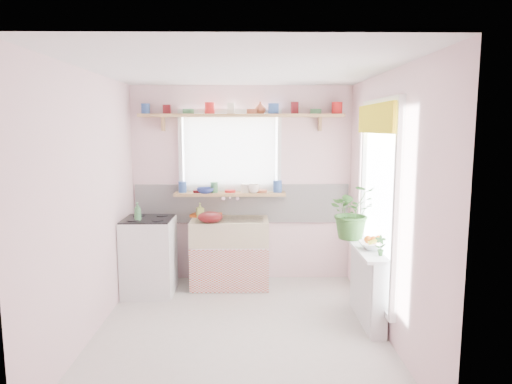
{
  "coord_description": "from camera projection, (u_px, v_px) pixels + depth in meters",
  "views": [
    {
      "loc": [
        0.1,
        -4.23,
        1.97
      ],
      "look_at": [
        0.17,
        0.55,
        1.3
      ],
      "focal_mm": 32.0,
      "sensor_mm": 36.0,
      "label": 1
    }
  ],
  "objects": [
    {
      "name": "jade_plant",
      "position": [
        353.0,
        211.0,
        4.93
      ],
      "size": [
        0.6,
        0.54,
        0.6
      ],
      "primitive_type": "imported",
      "rotation": [
        0.0,
        0.0,
        0.15
      ],
      "color": "#326127",
      "rests_on": "radiator_ledge"
    },
    {
      "name": "dish_tray",
      "position": [
        206.0,
        215.0,
        5.82
      ],
      "size": [
        0.4,
        0.34,
        0.03
      ],
      "primitive_type": "cube",
      "rotation": [
        0.0,
        0.0,
        -0.26
      ],
      "color": "#CF5312",
      "rests_on": "sink_unit"
    },
    {
      "name": "pine_shelf",
      "position": [
        242.0,
        116.0,
        5.62
      ],
      "size": [
        2.52,
        0.24,
        0.04
      ],
      "primitive_type": "cube",
      "color": "tan",
      "rests_on": "room"
    },
    {
      "name": "sill_cup",
      "position": [
        254.0,
        189.0,
        5.7
      ],
      "size": [
        0.17,
        0.17,
        0.11
      ],
      "primitive_type": "imported",
      "rotation": [
        0.0,
        0.0,
        0.27
      ],
      "color": "#F1E3D1",
      "rests_on": "windowsill"
    },
    {
      "name": "windowsill",
      "position": [
        230.0,
        194.0,
        5.77
      ],
      "size": [
        1.4,
        0.22,
        0.04
      ],
      "primitive_type": "cube",
      "color": "tan",
      "rests_on": "room"
    },
    {
      "name": "colander",
      "position": [
        210.0,
        217.0,
        5.42
      ],
      "size": [
        0.36,
        0.36,
        0.13
      ],
      "primitive_type": "ellipsoid",
      "rotation": [
        0.0,
        0.0,
        -0.25
      ],
      "color": "#540E10",
      "rests_on": "sink_unit"
    },
    {
      "name": "shelf_crockery",
      "position": [
        240.0,
        109.0,
        5.61
      ],
      "size": [
        2.47,
        0.11,
        0.12
      ],
      "color": "#3359A5",
      "rests_on": "pine_shelf"
    },
    {
      "name": "soap_bottle_sink",
      "position": [
        200.0,
        210.0,
        5.71
      ],
      "size": [
        0.11,
        0.11,
        0.19
      ],
      "primitive_type": "imported",
      "rotation": [
        0.0,
        0.0,
        0.34
      ],
      "color": "#B9CB5A",
      "rests_on": "sink_unit"
    },
    {
      "name": "cooker_bottle",
      "position": [
        138.0,
        211.0,
        5.22
      ],
      "size": [
        0.1,
        0.1,
        0.21
      ],
      "primitive_type": "imported",
      "rotation": [
        0.0,
        0.0,
        -0.22
      ],
      "color": "#42854C",
      "rests_on": "cooker"
    },
    {
      "name": "sink_unit",
      "position": [
        230.0,
        252.0,
        5.68
      ],
      "size": [
        0.95,
        0.65,
        1.11
      ],
      "color": "white",
      "rests_on": "ground"
    },
    {
      "name": "room",
      "position": [
        299.0,
        182.0,
        5.13
      ],
      "size": [
        3.2,
        3.2,
        3.2
      ],
      "color": "silver",
      "rests_on": "ground"
    },
    {
      "name": "radiator_ledge",
      "position": [
        368.0,
        284.0,
        4.63
      ],
      "size": [
        0.22,
        0.95,
        0.78
      ],
      "color": "white",
      "rests_on": "ground"
    },
    {
      "name": "cooker",
      "position": [
        149.0,
        256.0,
        5.43
      ],
      "size": [
        0.58,
        0.58,
        0.93
      ],
      "color": "white",
      "rests_on": "ground"
    },
    {
      "name": "fruit_bowl",
      "position": [
        373.0,
        246.0,
        4.53
      ],
      "size": [
        0.29,
        0.29,
        0.07
      ],
      "primitive_type": "imported",
      "rotation": [
        0.0,
        0.0,
        -0.03
      ],
      "color": "silver",
      "rests_on": "radiator_ledge"
    },
    {
      "name": "fruit",
      "position": [
        374.0,
        240.0,
        4.53
      ],
      "size": [
        0.2,
        0.14,
        0.1
      ],
      "color": "orange",
      "rests_on": "fruit_bowl"
    },
    {
      "name": "sill_bowl",
      "position": [
        205.0,
        191.0,
        5.7
      ],
      "size": [
        0.27,
        0.27,
        0.07
      ],
      "primitive_type": "imported",
      "rotation": [
        0.0,
        0.0,
        0.33
      ],
      "color": "#2F429B",
      "rests_on": "windowsill"
    },
    {
      "name": "sill_crockery",
      "position": [
        229.0,
        188.0,
        5.76
      ],
      "size": [
        1.35,
        0.11,
        0.12
      ],
      "color": "#3359A5",
      "rests_on": "windowsill"
    },
    {
      "name": "shelf_vase",
      "position": [
        260.0,
        108.0,
        5.67
      ],
      "size": [
        0.15,
        0.15,
        0.15
      ],
      "primitive_type": "imported",
      "rotation": [
        0.0,
        0.0,
        -0.06
      ],
      "color": "#B95938",
      "rests_on": "pine_shelf"
    },
    {
      "name": "herb_pot",
      "position": [
        380.0,
        246.0,
        4.29
      ],
      "size": [
        0.11,
        0.09,
        0.19
      ],
      "primitive_type": "imported",
      "rotation": [
        0.0,
        0.0,
        -0.2
      ],
      "color": "#2D5F26",
      "rests_on": "radiator_ledge"
    }
  ]
}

